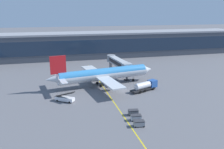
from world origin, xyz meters
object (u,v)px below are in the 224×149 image
at_px(belt_loader, 65,98).
at_px(baggage_cart_0, 139,123).
at_px(fuel_tanker, 146,86).
at_px(baggage_cart_2, 133,112).
at_px(baggage_cart_1, 136,117).
at_px(main_airliner, 103,74).

relative_size(belt_loader, baggage_cart_0, 2.30).
xyz_separation_m(fuel_tanker, baggage_cart_2, (-10.79, -17.65, -0.96)).
bearing_deg(baggage_cart_0, baggage_cart_1, 83.19).
distance_m(main_airliner, baggage_cart_2, 27.47).
xyz_separation_m(main_airliner, belt_loader, (-14.99, -12.84, -3.33)).
distance_m(baggage_cart_1, baggage_cart_2, 3.20).
distance_m(belt_loader, baggage_cart_0, 26.42).
bearing_deg(baggage_cart_1, main_airliner, 93.50).
bearing_deg(baggage_cart_1, baggage_cart_0, -96.81).
xyz_separation_m(main_airliner, baggage_cart_1, (1.86, -30.33, -3.54)).
xyz_separation_m(baggage_cart_0, baggage_cart_2, (0.76, 6.35, 0.00)).
bearing_deg(belt_loader, baggage_cart_2, -39.71).
bearing_deg(belt_loader, baggage_cart_1, -46.07).
xyz_separation_m(baggage_cart_1, baggage_cart_2, (0.38, 3.18, 0.00)).
relative_size(belt_loader, baggage_cart_2, 2.30).
height_order(belt_loader, baggage_cart_2, belt_loader).
distance_m(baggage_cart_0, baggage_cart_1, 3.20).
bearing_deg(belt_loader, baggage_cart_0, -51.45).
distance_m(main_airliner, baggage_cart_0, 33.72).
height_order(main_airliner, belt_loader, main_airliner).
bearing_deg(baggage_cart_0, fuel_tanker, 64.30).
height_order(fuel_tanker, belt_loader, belt_loader).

